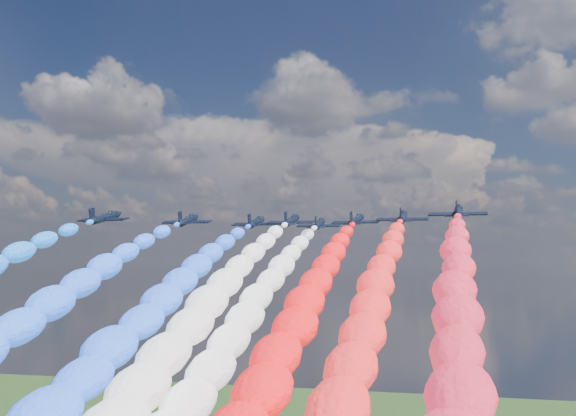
% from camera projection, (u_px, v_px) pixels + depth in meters
% --- Properties ---
extents(jet_0, '(9.82, 13.37, 5.52)m').
position_uv_depth(jet_0, '(105.00, 218.00, 129.63)').
color(jet_0, black).
extents(jet_1, '(10.50, 13.86, 5.52)m').
position_uv_depth(jet_1, '(188.00, 220.00, 137.64)').
color(jet_1, black).
extents(trail_1, '(7.09, 95.96, 39.75)m').
position_uv_depth(trail_1, '(36.00, 333.00, 88.22)').
color(trail_1, blue).
extents(jet_2, '(9.78, 13.34, 5.52)m').
position_uv_depth(jet_2, '(256.00, 222.00, 145.14)').
color(jet_2, black).
extents(trail_2, '(7.09, 95.96, 39.75)m').
position_uv_depth(trail_2, '(151.00, 327.00, 95.73)').
color(trail_2, blue).
extents(jet_3, '(9.74, 13.32, 5.52)m').
position_uv_depth(jet_3, '(291.00, 221.00, 139.06)').
color(jet_3, black).
extents(trail_3, '(7.09, 95.96, 39.75)m').
position_uv_depth(trail_3, '(198.00, 331.00, 89.64)').
color(trail_3, white).
extents(jet_4, '(10.24, 13.67, 5.52)m').
position_uv_depth(jet_4, '(319.00, 224.00, 151.87)').
color(jet_4, black).
extents(trail_4, '(7.09, 95.96, 39.75)m').
position_uv_depth(trail_4, '(252.00, 323.00, 102.46)').
color(trail_4, silver).
extents(jet_5, '(10.50, 13.86, 5.52)m').
position_uv_depth(jet_5, '(356.00, 220.00, 138.26)').
color(jet_5, black).
extents(trail_5, '(7.09, 95.96, 39.75)m').
position_uv_depth(trail_5, '(299.00, 332.00, 88.84)').
color(trail_5, '#FC1216').
extents(jet_6, '(9.86, 13.40, 5.52)m').
position_uv_depth(jet_6, '(402.00, 217.00, 128.45)').
color(jet_6, black).
extents(trail_6, '(7.09, 95.96, 39.75)m').
position_uv_depth(trail_6, '(367.00, 341.00, 79.04)').
color(trail_6, red).
extents(jet_7, '(10.14, 13.60, 5.52)m').
position_uv_depth(jet_7, '(458.00, 212.00, 114.23)').
color(jet_7, black).
extents(trail_7, '(7.09, 95.96, 39.75)m').
position_uv_depth(trail_7, '(457.00, 358.00, 64.81)').
color(trail_7, red).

